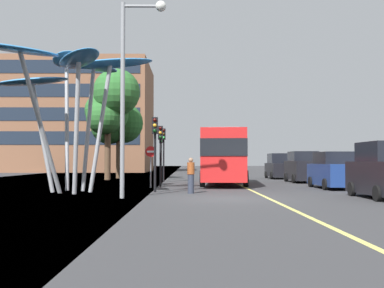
{
  "coord_description": "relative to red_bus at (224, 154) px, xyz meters",
  "views": [
    {
      "loc": [
        -1.58,
        -18.84,
        1.51
      ],
      "look_at": [
        -1.31,
        8.45,
        2.5
      ],
      "focal_mm": 43.62,
      "sensor_mm": 36.0,
      "label": 1
    }
  ],
  "objects": [
    {
      "name": "red_bus",
      "position": [
        0.0,
        0.0,
        0.0
      ],
      "size": [
        3.35,
        9.94,
        3.55
      ],
      "color": "red",
      "rests_on": "ground"
    },
    {
      "name": "tree_pavement_near",
      "position": [
        -8.48,
        10.86,
        3.02
      ],
      "size": [
        4.49,
        3.9,
        7.56
      ],
      "color": "brown",
      "rests_on": "ground"
    },
    {
      "name": "traffic_light_opposite",
      "position": [
        -4.42,
        6.95,
        0.74
      ],
      "size": [
        0.28,
        0.42,
        3.7
      ],
      "color": "black",
      "rests_on": "ground"
    },
    {
      "name": "leaf_sculpture",
      "position": [
        -8.12,
        -7.18,
        3.8
      ],
      "size": [
        7.68,
        9.38,
        7.45
      ],
      "color": "#9EA0A5",
      "rests_on": "ground"
    },
    {
      "name": "car_parked_mid",
      "position": [
        5.68,
        -4.16,
        -0.99
      ],
      "size": [
        2.01,
        4.56,
        2.0
      ],
      "color": "navy",
      "rests_on": "ground"
    },
    {
      "name": "traffic_light_island_mid",
      "position": [
        -4.04,
        3.58,
        0.82
      ],
      "size": [
        0.28,
        0.42,
        3.82
      ],
      "color": "black",
      "rests_on": "ground"
    },
    {
      "name": "traffic_light_kerb_near",
      "position": [
        -3.91,
        -7.15,
        0.68
      ],
      "size": [
        0.28,
        0.42,
        3.61
      ],
      "color": "black",
      "rests_on": "ground"
    },
    {
      "name": "ground",
      "position": [
        -1.47,
        -10.75,
        -1.99
      ],
      "size": [
        120.0,
        240.0,
        0.1
      ],
      "color": "#38383A"
    },
    {
      "name": "car_side_street",
      "position": [
        5.42,
        9.97,
        -0.95
      ],
      "size": [
        1.9,
        4.26,
        2.14
      ],
      "color": "black",
      "rests_on": "ground"
    },
    {
      "name": "traffic_light_kerb_far",
      "position": [
        -3.91,
        -2.6,
        0.62
      ],
      "size": [
        0.28,
        0.42,
        3.53
      ],
      "color": "black",
      "rests_on": "ground"
    },
    {
      "name": "street_lamp",
      "position": [
        -4.57,
        -10.71,
        3.19
      ],
      "size": [
        1.86,
        0.44,
        8.07
      ],
      "color": "gray",
      "rests_on": "ground"
    },
    {
      "name": "no_entry_sign",
      "position": [
        -4.39,
        -3.53,
        -0.38
      ],
      "size": [
        0.6,
        0.12,
        2.33
      ],
      "color": "gray",
      "rests_on": "ground"
    },
    {
      "name": "tree_pavement_far",
      "position": [
        -8.43,
        7.26,
        4.06
      ],
      "size": [
        4.43,
        4.35,
        8.75
      ],
      "color": "brown",
      "rests_on": "ground"
    },
    {
      "name": "pedestrian",
      "position": [
        -2.18,
        -7.92,
        -1.11
      ],
      "size": [
        0.34,
        0.34,
        1.66
      ],
      "color": "#2D3342",
      "rests_on": "ground"
    },
    {
      "name": "backdrop_building",
      "position": [
        -17.71,
        37.08,
        5.66
      ],
      "size": [
        19.89,
        15.28,
        15.2
      ],
      "color": "brown",
      "rests_on": "ground"
    },
    {
      "name": "car_parked_far",
      "position": [
        5.79,
        3.1,
        -0.91
      ],
      "size": [
        2.06,
        4.03,
        2.17
      ],
      "color": "black",
      "rests_on": "ground"
    }
  ]
}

